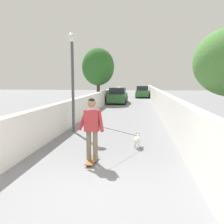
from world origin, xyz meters
TOP-DOWN VIEW (x-y plane):
  - ground_plane at (14.00, 0.00)m, footprint 80.00×80.00m
  - wall_left at (12.00, 2.39)m, footprint 48.00×0.30m
  - fence_right at (12.00, -2.39)m, footprint 48.00×0.30m
  - tree_left_near at (19.00, 3.10)m, footprint 3.10×3.10m
  - lamp_post at (5.73, 1.84)m, footprint 0.36×0.36m
  - skateboard at (1.94, 0.26)m, footprint 0.81×0.24m
  - person_skateboarder at (1.94, 0.26)m, footprint 0.24×0.71m
  - dog at (3.60, -0.91)m, footprint 1.98×1.30m
  - car_near at (19.66, 1.24)m, footprint 4.35×1.80m
  - car_far at (28.46, -1.24)m, footprint 4.24×1.80m

SIDE VIEW (x-z plane):
  - ground_plane at x=14.00m, z-range 0.00..0.00m
  - skateboard at x=1.94m, z-range 0.03..0.11m
  - dog at x=3.60m, z-range -0.25..0.80m
  - wall_left at x=12.00m, z-range 0.00..1.28m
  - car_far at x=28.46m, z-range -0.05..1.49m
  - car_near at x=19.66m, z-range -0.05..1.49m
  - fence_right at x=12.00m, z-range 0.00..1.50m
  - person_skateboarder at x=1.94m, z-range 0.22..1.89m
  - lamp_post at x=5.73m, z-range 0.78..4.93m
  - tree_left_near at x=19.00m, z-range 0.86..6.22m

